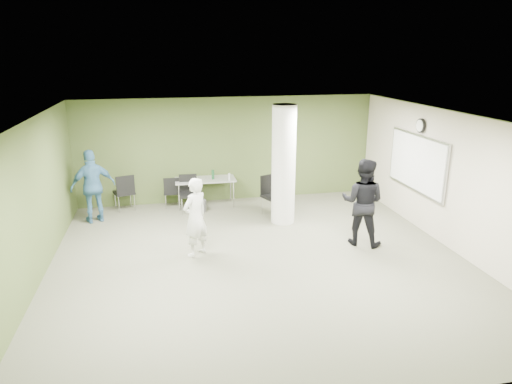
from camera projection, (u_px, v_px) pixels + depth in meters
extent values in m
plane|color=#595846|center=(260.00, 261.00, 8.95)|extent=(8.00, 8.00, 0.00)
plane|color=white|center=(260.00, 118.00, 8.12)|extent=(8.00, 8.00, 0.00)
cube|color=#495A2A|center=(228.00, 150.00, 12.28)|extent=(8.00, 2.80, 0.02)
cube|color=#495A2A|center=(30.00, 207.00, 7.76)|extent=(0.02, 8.00, 2.80)
cube|color=#C0B6A0|center=(451.00, 181.00, 9.32)|extent=(0.02, 8.00, 2.80)
cylinder|color=silver|center=(284.00, 165.00, 10.60)|extent=(0.56, 0.56, 2.80)
cube|color=silver|center=(417.00, 163.00, 10.40)|extent=(0.04, 2.30, 1.30)
cube|color=white|center=(416.00, 163.00, 10.39)|extent=(0.02, 2.20, 1.20)
cylinder|color=black|center=(421.00, 126.00, 10.14)|extent=(0.05, 0.32, 0.32)
cylinder|color=white|center=(420.00, 126.00, 10.14)|extent=(0.02, 0.26, 0.26)
cube|color=gray|center=(205.00, 180.00, 11.92)|extent=(1.57, 0.70, 0.04)
cylinder|color=silver|center=(179.00, 198.00, 11.64)|extent=(0.04, 0.04, 0.70)
cylinder|color=silver|center=(234.00, 195.00, 11.91)|extent=(0.04, 0.04, 0.70)
cylinder|color=silver|center=(178.00, 192.00, 12.16)|extent=(0.04, 0.04, 0.70)
cylinder|color=silver|center=(231.00, 189.00, 12.42)|extent=(0.04, 0.04, 0.70)
cylinder|color=#164422|center=(213.00, 175.00, 11.85)|extent=(0.07, 0.07, 0.25)
cylinder|color=#B2B2B7|center=(229.00, 177.00, 11.77)|extent=(0.06, 0.06, 0.18)
cylinder|color=#4C4C4C|center=(201.00, 206.00, 11.65)|extent=(0.27, 0.27, 0.31)
cube|color=black|center=(124.00, 193.00, 11.69)|extent=(0.60, 0.60, 0.05)
cube|color=black|center=(125.00, 185.00, 11.43)|extent=(0.45, 0.18, 0.47)
cylinder|color=silver|center=(131.00, 198.00, 12.02)|extent=(0.02, 0.02, 0.45)
cylinder|color=silver|center=(115.00, 201.00, 11.83)|extent=(0.02, 0.02, 0.45)
cylinder|color=silver|center=(135.00, 203.00, 11.69)|extent=(0.02, 0.02, 0.45)
cylinder|color=silver|center=(119.00, 205.00, 11.50)|extent=(0.02, 0.02, 0.45)
cube|color=black|center=(172.00, 192.00, 11.94)|extent=(0.43, 0.43, 0.05)
cube|color=black|center=(172.00, 186.00, 11.69)|extent=(0.40, 0.05, 0.41)
cylinder|color=silver|center=(179.00, 197.00, 12.19)|extent=(0.02, 0.02, 0.39)
cylinder|color=silver|center=(166.00, 198.00, 12.13)|extent=(0.02, 0.02, 0.39)
cylinder|color=silver|center=(179.00, 201.00, 11.87)|extent=(0.02, 0.02, 0.39)
cylinder|color=silver|center=(166.00, 202.00, 11.81)|extent=(0.02, 0.02, 0.39)
cube|color=black|center=(189.00, 195.00, 11.55)|extent=(0.47, 0.47, 0.05)
cube|color=black|center=(188.00, 183.00, 11.68)|extent=(0.45, 0.04, 0.46)
cylinder|color=silver|center=(182.00, 206.00, 11.41)|extent=(0.02, 0.02, 0.44)
cylinder|color=silver|center=(198.00, 205.00, 11.48)|extent=(0.02, 0.02, 0.44)
cylinder|color=silver|center=(181.00, 202.00, 11.77)|extent=(0.02, 0.02, 0.44)
cylinder|color=silver|center=(196.00, 201.00, 11.84)|extent=(0.02, 0.02, 0.44)
cube|color=black|center=(274.00, 197.00, 11.29)|extent=(0.65, 0.65, 0.05)
cube|color=black|center=(269.00, 184.00, 11.39)|extent=(0.46, 0.22, 0.49)
cylinder|color=silver|center=(272.00, 210.00, 11.10)|extent=(0.02, 0.02, 0.47)
cylinder|color=silver|center=(285.00, 207.00, 11.31)|extent=(0.02, 0.02, 0.47)
cylinder|color=silver|center=(262.00, 206.00, 11.42)|extent=(0.02, 0.02, 0.47)
cylinder|color=silver|center=(276.00, 203.00, 11.64)|extent=(0.02, 0.02, 0.47)
imported|color=silver|center=(195.00, 217.00, 8.97)|extent=(0.70, 0.67, 1.61)
imported|color=black|center=(363.00, 202.00, 9.50)|extent=(1.14, 1.09, 1.85)
imported|color=teal|center=(93.00, 186.00, 10.76)|extent=(1.12, 0.77, 1.76)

